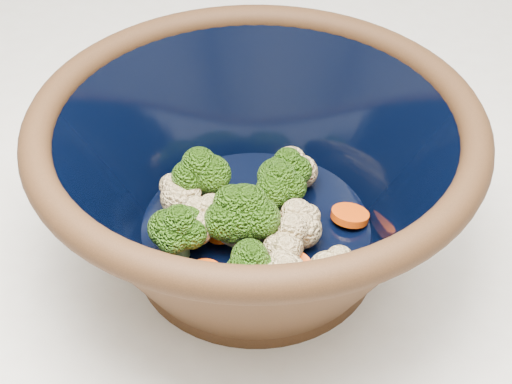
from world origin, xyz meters
name	(u,v)px	position (x,y,z in m)	size (l,w,h in m)	color
mixing_bowl	(256,178)	(-0.11, -0.06, 0.98)	(0.32, 0.32, 0.14)	black
vegetable_pile	(243,212)	(-0.12, -0.07, 0.96)	(0.16, 0.15, 0.06)	#608442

